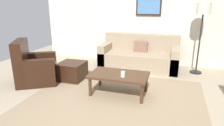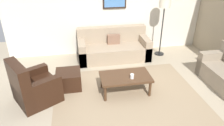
{
  "view_description": "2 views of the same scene",
  "coord_description": "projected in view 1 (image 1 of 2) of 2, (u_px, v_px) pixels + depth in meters",
  "views": [
    {
      "loc": [
        0.96,
        -3.19,
        1.71
      ],
      "look_at": [
        -0.12,
        0.19,
        0.64
      ],
      "focal_mm": 32.1,
      "sensor_mm": 36.0,
      "label": 1
    },
    {
      "loc": [
        -1.0,
        -3.53,
        2.75
      ],
      "look_at": [
        -0.25,
        0.55,
        0.6
      ],
      "focal_mm": 33.36,
      "sensor_mm": 36.0,
      "label": 2
    }
  ],
  "objects": [
    {
      "name": "framed_artwork",
      "position": [
        149.0,
        5.0,
        5.44
      ],
      "size": [
        0.68,
        0.04,
        0.57
      ],
      "color": "black"
    },
    {
      "name": "rear_partition",
      "position": [
        142.0,
        14.0,
        5.65
      ],
      "size": [
        6.0,
        0.12,
        2.8
      ],
      "primitive_type": "cube",
      "color": "silver",
      "rests_on": "ground_plane"
    },
    {
      "name": "lamp_standing",
      "position": [
        203.0,
        16.0,
        4.68
      ],
      "size": [
        0.32,
        0.32,
        1.71
      ],
      "color": "black",
      "rests_on": "ground_plane"
    },
    {
      "name": "coffee_table",
      "position": [
        119.0,
        76.0,
        3.82
      ],
      "size": [
        1.1,
        0.64,
        0.41
      ],
      "color": "#472D1C",
      "rests_on": "ground_plane"
    },
    {
      "name": "armchair_leather",
      "position": [
        33.0,
        69.0,
        4.4
      ],
      "size": [
        1.09,
        1.09,
        0.95
      ],
      "color": "black",
      "rests_on": "ground_plane"
    },
    {
      "name": "ground_plane",
      "position": [
        115.0,
        99.0,
        3.68
      ],
      "size": [
        8.0,
        8.0,
        0.0
      ],
      "primitive_type": "plane",
      "color": "tan"
    },
    {
      "name": "ottoman",
      "position": [
        72.0,
        71.0,
        4.6
      ],
      "size": [
        0.56,
        0.56,
        0.4
      ],
      "primitive_type": "cube",
      "color": "black",
      "rests_on": "ground_plane"
    },
    {
      "name": "cup",
      "position": [
        123.0,
        74.0,
        3.64
      ],
      "size": [
        0.08,
        0.08,
        0.1
      ],
      "primitive_type": "cylinder",
      "color": "white",
      "rests_on": "coffee_table"
    },
    {
      "name": "area_rug",
      "position": [
        115.0,
        99.0,
        3.68
      ],
      "size": [
        3.15,
        2.69,
        0.01
      ],
      "primitive_type": "cube",
      "color": "#957E61",
      "rests_on": "ground_plane"
    },
    {
      "name": "couch_main",
      "position": [
        140.0,
        56.0,
        5.49
      ],
      "size": [
        2.06,
        0.92,
        0.88
      ],
      "color": "gray",
      "rests_on": "ground_plane"
    }
  ]
}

